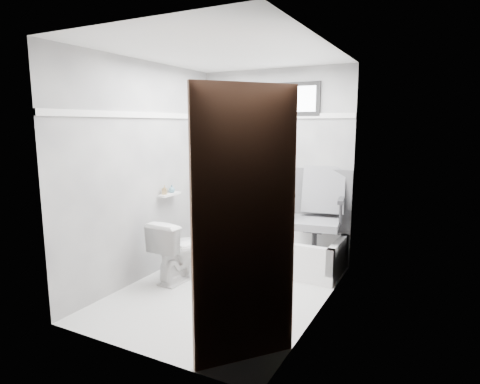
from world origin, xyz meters
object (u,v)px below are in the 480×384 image
Objects in this scene: door at (259,244)px; soap_bottle_a at (165,190)px; soap_bottle_b at (172,189)px; toilet at (179,250)px; bathtub at (279,250)px; office_chair at (315,216)px.

door is 16.88× the size of soap_bottle_a.
soap_bottle_a is 1.22× the size of soap_bottle_b.
soap_bottle_a is 0.14m from soap_bottle_b.
door reaches higher than toilet.
toilet is (-0.85, -0.86, 0.13)m from bathtub.
door is (1.60, -1.35, 0.66)m from toilet.
office_chair is 1.59m from toilet.
door is 20.63× the size of soap_bottle_b.
soap_bottle_b is (-0.32, 0.32, 0.62)m from toilet.
door is (0.32, -2.24, 0.32)m from office_chair.
office_chair is 1.61× the size of toilet.
bathtub is 0.75× the size of door.
office_chair is 1.77m from soap_bottle_a.
soap_bottle_a reaches higher than bathtub.
door reaches higher than soap_bottle_b.
soap_bottle_b is at bearing 90.00° from soap_bottle_a.
door reaches higher than bathtub.
door is at bearing -41.03° from soap_bottle_b.
office_chair is at bearing 98.20° from door.
soap_bottle_a is at bearing -165.73° from office_chair.
bathtub is 1.55m from soap_bottle_a.
bathtub is 0.64m from office_chair.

